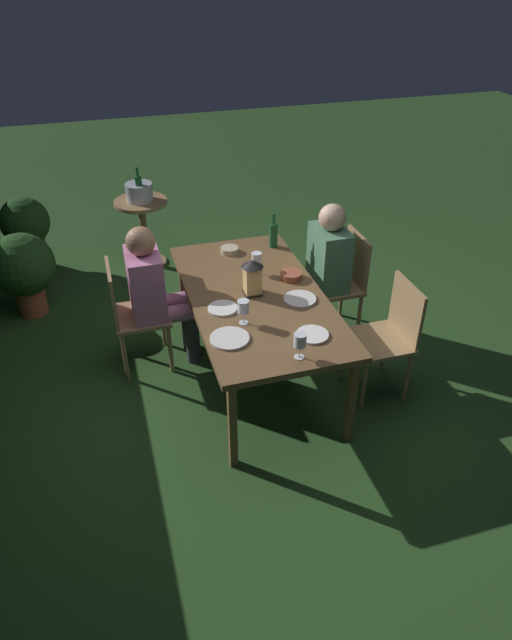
{
  "coord_description": "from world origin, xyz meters",
  "views": [
    {
      "loc": [
        -3.27,
        0.97,
        2.79
      ],
      "look_at": [
        0.0,
        0.0,
        0.5
      ],
      "focal_mm": 31.86,
      "sensor_mm": 36.0,
      "label": 1
    }
  ],
  "objects_px": {
    "person_in_green": "(321,266)",
    "person_in_pink": "(155,290)",
    "wine_glass_b": "(243,308)",
    "ice_bucket": "(139,191)",
    "potted_plant_corner": "(26,228)",
    "plate_d": "(300,299)",
    "bowl_olives": "(291,275)",
    "chair_side_left_b": "(342,279)",
    "wine_glass_a": "(257,259)",
    "side_table": "(143,223)",
    "bowl_bread": "(230,250)",
    "lantern_centerpiece": "(252,275)",
    "plate_c": "(230,338)",
    "dining_table": "(256,301)",
    "plate_a": "(223,308)",
    "green_bottle_on_table": "(273,234)",
    "potted_plant_by_hedge": "(23,268)",
    "chair_side_left_a": "(388,334)",
    "plate_b": "(312,335)",
    "chair_side_right_b": "(131,311)",
    "wine_glass_c": "(300,341)"
  },
  "relations": [
    {
      "from": "person_in_green",
      "to": "person_in_pink",
      "type": "bearing_deg",
      "value": 90.0
    },
    {
      "from": "wine_glass_b",
      "to": "ice_bucket",
      "type": "distance_m",
      "value": 2.41
    },
    {
      "from": "person_in_pink",
      "to": "potted_plant_corner",
      "type": "distance_m",
      "value": 2.15
    },
    {
      "from": "person_in_pink",
      "to": "plate_d",
      "type": "height_order",
      "value": "person_in_pink"
    },
    {
      "from": "bowl_olives",
      "to": "potted_plant_corner",
      "type": "distance_m",
      "value": 2.94
    },
    {
      "from": "chair_side_left_b",
      "to": "wine_glass_a",
      "type": "xyz_separation_m",
      "value": [
        -0.11,
        0.76,
        0.35
      ]
    },
    {
      "from": "side_table",
      "to": "person_in_green",
      "type": "bearing_deg",
      "value": -143.52
    },
    {
      "from": "bowl_olives",
      "to": "bowl_bread",
      "type": "bearing_deg",
      "value": 31.7
    },
    {
      "from": "person_in_green",
      "to": "side_table",
      "type": "bearing_deg",
      "value": 36.48
    },
    {
      "from": "lantern_centerpiece",
      "to": "plate_c",
      "type": "height_order",
      "value": "lantern_centerpiece"
    },
    {
      "from": "wine_glass_a",
      "to": "side_table",
      "type": "xyz_separation_m",
      "value": [
        1.77,
        0.66,
        -0.38
      ]
    },
    {
      "from": "dining_table",
      "to": "plate_a",
      "type": "xyz_separation_m",
      "value": [
        -0.12,
        0.27,
        0.06
      ]
    },
    {
      "from": "person_in_pink",
      "to": "lantern_centerpiece",
      "type": "relative_size",
      "value": 4.34
    },
    {
      "from": "plate_d",
      "to": "bowl_bread",
      "type": "xyz_separation_m",
      "value": [
        0.84,
        0.29,
        0.02
      ]
    },
    {
      "from": "wine_glass_a",
      "to": "plate_d",
      "type": "height_order",
      "value": "wine_glass_a"
    },
    {
      "from": "green_bottle_on_table",
      "to": "potted_plant_by_hedge",
      "type": "xyz_separation_m",
      "value": [
        0.74,
        2.02,
        -0.38
      ]
    },
    {
      "from": "dining_table",
      "to": "lantern_centerpiece",
      "type": "bearing_deg",
      "value": 45.05
    },
    {
      "from": "plate_c",
      "to": "potted_plant_by_hedge",
      "type": "distance_m",
      "value": 2.34
    },
    {
      "from": "plate_a",
      "to": "potted_plant_by_hedge",
      "type": "height_order",
      "value": "potted_plant_by_hedge"
    },
    {
      "from": "chair_side_left_a",
      "to": "plate_d",
      "type": "height_order",
      "value": "chair_side_left_a"
    },
    {
      "from": "potted_plant_corner",
      "to": "ice_bucket",
      "type": "bearing_deg",
      "value": -101.49
    },
    {
      "from": "green_bottle_on_table",
      "to": "side_table",
      "type": "distance_m",
      "value": 1.7
    },
    {
      "from": "plate_a",
      "to": "plate_b",
      "type": "bearing_deg",
      "value": -134.48
    },
    {
      "from": "chair_side_right_b",
      "to": "ice_bucket",
      "type": "bearing_deg",
      "value": -9.91
    },
    {
      "from": "plate_d",
      "to": "side_table",
      "type": "height_order",
      "value": "plate_d"
    },
    {
      "from": "bowl_bread",
      "to": "plate_c",
      "type": "bearing_deg",
      "value": 165.77
    },
    {
      "from": "person_in_green",
      "to": "green_bottle_on_table",
      "type": "height_order",
      "value": "person_in_green"
    },
    {
      "from": "wine_glass_c",
      "to": "side_table",
      "type": "height_order",
      "value": "wine_glass_c"
    },
    {
      "from": "plate_d",
      "to": "potted_plant_by_hedge",
      "type": "bearing_deg",
      "value": 51.01
    },
    {
      "from": "wine_glass_c",
      "to": "plate_c",
      "type": "height_order",
      "value": "wine_glass_c"
    },
    {
      "from": "lantern_centerpiece",
      "to": "plate_b",
      "type": "relative_size",
      "value": 1.28
    },
    {
      "from": "bowl_olives",
      "to": "chair_side_left_a",
      "type": "bearing_deg",
      "value": -135.43
    },
    {
      "from": "bowl_olives",
      "to": "wine_glass_c",
      "type": "bearing_deg",
      "value": 163.58
    },
    {
      "from": "chair_side_left_b",
      "to": "bowl_olives",
      "type": "relative_size",
      "value": 5.34
    },
    {
      "from": "chair_side_right_b",
      "to": "potted_plant_corner",
      "type": "relative_size",
      "value": 1.16
    },
    {
      "from": "lantern_centerpiece",
      "to": "chair_side_left_a",
      "type": "bearing_deg",
      "value": -115.8
    },
    {
      "from": "person_in_green",
      "to": "bowl_olives",
      "type": "distance_m",
      "value": 0.44
    },
    {
      "from": "ice_bucket",
      "to": "chair_side_left_a",
      "type": "bearing_deg",
      "value": -150.0
    },
    {
      "from": "plate_d",
      "to": "bowl_olives",
      "type": "relative_size",
      "value": 1.39
    },
    {
      "from": "dining_table",
      "to": "wine_glass_a",
      "type": "bearing_deg",
      "value": -17.32
    },
    {
      "from": "wine_glass_c",
      "to": "plate_a",
      "type": "xyz_separation_m",
      "value": [
        0.65,
        0.31,
        -0.11
      ]
    },
    {
      "from": "plate_c",
      "to": "potted_plant_by_hedge",
      "type": "bearing_deg",
      "value": 35.74
    },
    {
      "from": "chair_side_left_b",
      "to": "bowl_olives",
      "type": "bearing_deg",
      "value": 115.17
    },
    {
      "from": "wine_glass_c",
      "to": "plate_d",
      "type": "height_order",
      "value": "wine_glass_c"
    },
    {
      "from": "chair_side_left_a",
      "to": "plate_c",
      "type": "distance_m",
      "value": 1.19
    },
    {
      "from": "chair_side_left_a",
      "to": "wine_glass_b",
      "type": "relative_size",
      "value": 5.15
    },
    {
      "from": "plate_b",
      "to": "bowl_bread",
      "type": "bearing_deg",
      "value": 9.75
    },
    {
      "from": "person_in_green",
      "to": "plate_b",
      "type": "distance_m",
      "value": 1.09
    },
    {
      "from": "wine_glass_a",
      "to": "side_table",
      "type": "distance_m",
      "value": 1.92
    },
    {
      "from": "chair_side_left_b",
      "to": "side_table",
      "type": "bearing_deg",
      "value": 40.61
    }
  ]
}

